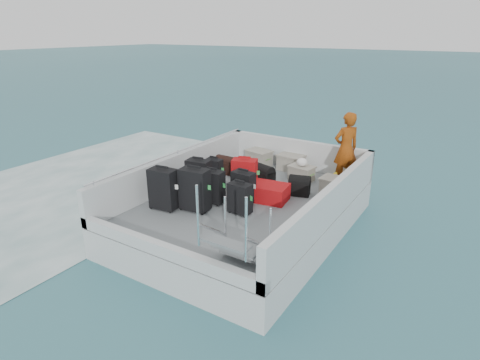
% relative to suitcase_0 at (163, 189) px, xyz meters
% --- Properties ---
extents(ground, '(160.00, 160.00, 0.00)m').
position_rel_suitcase_0_xyz_m(ground, '(1.12, 1.15, -1.02)').
color(ground, '#1A4D5D').
rests_on(ground, ground).
extents(wake_foam, '(10.00, 10.00, 0.00)m').
position_rel_suitcase_0_xyz_m(wake_foam, '(-3.68, 1.15, -1.02)').
color(wake_foam, white).
rests_on(wake_foam, ground).
extents(ferry_hull, '(3.60, 5.00, 0.60)m').
position_rel_suitcase_0_xyz_m(ferry_hull, '(1.12, 1.15, -0.72)').
color(ferry_hull, silver).
rests_on(ferry_hull, ground).
extents(deck, '(3.30, 4.70, 0.02)m').
position_rel_suitcase_0_xyz_m(deck, '(1.12, 1.15, -0.41)').
color(deck, gray).
rests_on(deck, ferry_hull).
extents(deck_fittings, '(3.60, 5.00, 0.90)m').
position_rel_suitcase_0_xyz_m(deck_fittings, '(1.47, 0.82, -0.03)').
color(deck_fittings, silver).
rests_on(deck_fittings, deck).
extents(suitcase_0, '(0.55, 0.35, 0.79)m').
position_rel_suitcase_0_xyz_m(suitcase_0, '(0.00, 0.00, 0.00)').
color(suitcase_0, black).
rests_on(suitcase_0, deck).
extents(suitcase_1, '(0.52, 0.35, 0.72)m').
position_rel_suitcase_0_xyz_m(suitcase_1, '(0.08, 0.97, -0.04)').
color(suitcase_1, black).
rests_on(suitcase_1, deck).
extents(suitcase_2, '(0.39, 0.26, 0.54)m').
position_rel_suitcase_0_xyz_m(suitcase_2, '(-0.03, 1.65, -0.13)').
color(suitcase_2, black).
rests_on(suitcase_2, deck).
extents(suitcase_3, '(0.57, 0.38, 0.82)m').
position_rel_suitcase_0_xyz_m(suitcase_3, '(0.54, 0.26, 0.01)').
color(suitcase_3, black).
rests_on(suitcase_3, deck).
extents(suitcase_4, '(0.47, 0.30, 0.66)m').
position_rel_suitcase_0_xyz_m(suitcase_4, '(0.61, 0.71, -0.07)').
color(suitcase_4, black).
rests_on(suitcase_4, deck).
extents(suitcase_5, '(0.57, 0.45, 0.70)m').
position_rel_suitcase_0_xyz_m(suitcase_5, '(0.82, 1.57, -0.05)').
color(suitcase_5, '#B80F0E').
rests_on(suitcase_5, deck).
extents(suitcase_6, '(0.44, 0.28, 0.59)m').
position_rel_suitcase_0_xyz_m(suitcase_6, '(1.32, 0.59, -0.10)').
color(suitcase_6, black).
rests_on(suitcase_6, deck).
extents(suitcase_7, '(0.46, 0.28, 0.62)m').
position_rel_suitcase_0_xyz_m(suitcase_7, '(1.09, 1.08, -0.09)').
color(suitcase_7, black).
rests_on(suitcase_7, deck).
extents(suitcase_8, '(0.89, 0.65, 0.33)m').
position_rel_suitcase_0_xyz_m(suitcase_8, '(1.43, 1.41, -0.23)').
color(suitcase_8, '#B80F0E').
rests_on(suitcase_8, deck).
extents(duffel_0, '(0.52, 0.31, 0.32)m').
position_rel_suitcase_0_xyz_m(duffel_0, '(-0.13, 2.31, -0.24)').
color(duffel_0, black).
rests_on(duffel_0, deck).
extents(duffel_1, '(0.55, 0.43, 0.32)m').
position_rel_suitcase_0_xyz_m(duffel_1, '(0.92, 2.22, -0.24)').
color(duffel_1, black).
rests_on(duffel_1, deck).
extents(duffel_2, '(0.49, 0.40, 0.32)m').
position_rel_suitcase_0_xyz_m(duffel_2, '(1.88, 2.01, -0.24)').
color(duffel_2, black).
rests_on(duffel_2, deck).
extents(crate_0, '(0.66, 0.52, 0.35)m').
position_rel_suitcase_0_xyz_m(crate_0, '(0.21, 3.25, -0.22)').
color(crate_0, '#9E978A').
rests_on(crate_0, deck).
extents(crate_1, '(0.61, 0.44, 0.35)m').
position_rel_suitcase_0_xyz_m(crate_1, '(1.06, 3.32, -0.22)').
color(crate_1, '#9E978A').
rests_on(crate_1, deck).
extents(crate_2, '(0.56, 0.43, 0.31)m').
position_rel_suitcase_0_xyz_m(crate_2, '(1.56, 2.81, -0.24)').
color(crate_2, '#9E978A').
rests_on(crate_2, deck).
extents(crate_3, '(0.60, 0.44, 0.34)m').
position_rel_suitcase_0_xyz_m(crate_3, '(2.52, 2.36, -0.23)').
color(crate_3, '#9E978A').
rests_on(crate_3, deck).
extents(yellow_bag, '(0.28, 0.26, 0.22)m').
position_rel_suitcase_0_xyz_m(yellow_bag, '(2.29, 3.21, -0.29)').
color(yellow_bag, yellow).
rests_on(yellow_bag, deck).
extents(white_bag, '(0.24, 0.24, 0.18)m').
position_rel_suitcase_0_xyz_m(white_bag, '(1.56, 2.81, 0.00)').
color(white_bag, white).
rests_on(white_bag, crate_2).
extents(passenger, '(0.67, 0.69, 1.59)m').
position_rel_suitcase_0_xyz_m(passenger, '(2.42, 3.12, 0.40)').
color(passenger, '#C85612').
rests_on(passenger, deck).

